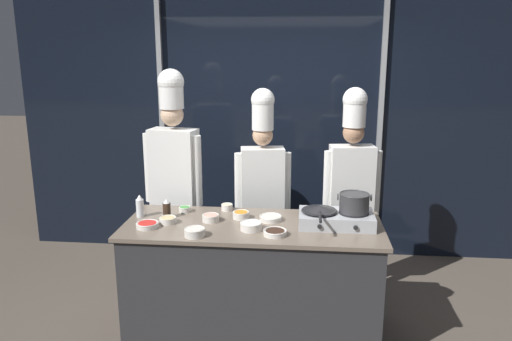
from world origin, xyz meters
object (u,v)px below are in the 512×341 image
stock_pot (354,202)px  squeeze_bottle_soy (167,209)px  prep_bowl_soy_glaze (275,232)px  chef_sous (263,177)px  prep_bowl_rice (251,226)px  prep_bowl_carrots (241,215)px  chef_line (352,177)px  prep_bowl_onion (195,232)px  chef_head (174,163)px  squeeze_bottle_clear (140,206)px  portable_stove (336,219)px  prep_bowl_shrimp (211,217)px  frying_pan (319,208)px  prep_bowl_bean_sprouts (271,218)px  prep_bowl_bell_pepper (147,225)px  prep_bowl_ginger (168,220)px  prep_bowl_scallions (185,209)px  prep_bowl_noodles (227,207)px

stock_pot → squeeze_bottle_soy: size_ratio=1.60×
prep_bowl_soy_glaze → chef_sous: (-0.17, 0.92, 0.16)m
prep_bowl_rice → prep_bowl_carrots: bearing=113.4°
chef_sous → chef_line: bearing=169.8°
prep_bowl_onion → chef_head: chef_head is taller
stock_pot → squeeze_bottle_clear: stock_pot is taller
chef_sous → prep_bowl_rice: bearing=80.1°
portable_stove → prep_bowl_shrimp: bearing=-180.0°
prep_bowl_carrots → prep_bowl_soy_glaze: 0.43m
frying_pan → stock_pot: stock_pot is taller
portable_stove → chef_line: size_ratio=0.29×
prep_bowl_bean_sprouts → chef_head: (-0.89, 0.59, 0.27)m
prep_bowl_soy_glaze → chef_sous: bearing=100.2°
prep_bowl_onion → prep_bowl_bell_pepper: (-0.38, 0.14, -0.01)m
stock_pot → frying_pan: bearing=-178.8°
prep_bowl_shrimp → prep_bowl_ginger: 0.32m
prep_bowl_rice → squeeze_bottle_soy: bearing=163.6°
prep_bowl_scallions → chef_line: bearing=19.3°
frying_pan → prep_bowl_carrots: 0.61m
portable_stove → frying_pan: size_ratio=1.18×
prep_bowl_rice → prep_bowl_noodles: bearing=119.6°
squeeze_bottle_soy → squeeze_bottle_clear: (-0.21, 0.01, 0.01)m
prep_bowl_noodles → prep_bowl_bell_pepper: (-0.52, -0.45, -0.01)m
chef_head → prep_bowl_carrots: bearing=149.5°
stock_pot → prep_bowl_noodles: stock_pot is taller
prep_bowl_scallions → prep_bowl_soy_glaze: prep_bowl_scallions is taller
portable_stove → prep_bowl_onion: 1.04m
stock_pot → prep_bowl_bean_sprouts: size_ratio=1.45×
portable_stove → prep_bowl_shrimp: portable_stove is taller
stock_pot → chef_sous: chef_sous is taller
prep_bowl_bell_pepper → squeeze_bottle_soy: bearing=69.0°
prep_bowl_scallions → chef_sous: 0.77m
prep_bowl_soy_glaze → prep_bowl_bean_sprouts: bearing=99.9°
prep_bowl_scallions → chef_sous: chef_sous is taller
prep_bowl_bean_sprouts → portable_stove: bearing=-6.5°
frying_pan → prep_bowl_carrots: size_ratio=3.65×
frying_pan → prep_bowl_noodles: size_ratio=4.98×
frying_pan → prep_bowl_onion: frying_pan is taller
prep_bowl_onion → prep_bowl_noodles: 0.60m
prep_bowl_scallions → portable_stove: bearing=-9.4°
prep_bowl_noodles → chef_head: 0.70m
prep_bowl_carrots → prep_bowl_rice: bearing=-66.6°
squeeze_bottle_soy → prep_bowl_onion: 0.47m
chef_line → prep_bowl_bell_pepper: bearing=21.5°
prep_bowl_soy_glaze → chef_line: 1.11m
squeeze_bottle_clear → prep_bowl_bell_pepper: (0.13, -0.23, -0.06)m
prep_bowl_soy_glaze → prep_bowl_bean_sprouts: size_ratio=0.98×
frying_pan → prep_bowl_bell_pepper: bearing=-172.0°
prep_bowl_soy_glaze → prep_bowl_rice: bearing=154.2°
prep_bowl_scallions → chef_head: chef_head is taller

